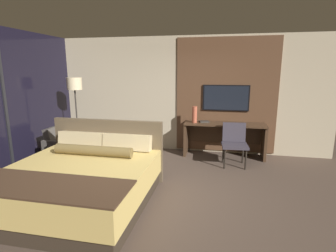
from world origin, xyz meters
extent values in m
plane|color=#4C3D33|center=(0.00, 0.00, 0.00)|extent=(16.00, 16.00, 0.00)
cube|color=#BCAD8E|center=(0.00, 2.60, 1.40)|extent=(7.20, 0.06, 2.80)
cube|color=brown|center=(1.14, 2.56, 1.40)|extent=(2.35, 0.03, 2.70)
cube|color=black|center=(-3.00, 0.40, 1.40)|extent=(0.02, 6.00, 2.80)
cube|color=black|center=(-2.98, 0.40, 1.40)|extent=(0.04, 0.06, 2.80)
cube|color=black|center=(-2.98, 0.40, 0.04)|extent=(0.05, 6.00, 0.08)
cube|color=#33281E|center=(-0.99, -0.54, 0.11)|extent=(1.98, 2.03, 0.22)
cube|color=tan|center=(-0.99, -0.54, 0.42)|extent=(2.04, 2.09, 0.40)
cube|color=#422D1E|center=(-0.99, -1.22, 0.63)|extent=(2.06, 0.73, 0.02)
cube|color=brown|center=(-0.99, 0.54, 0.56)|extent=(2.08, 0.08, 1.12)
cube|color=#C6B284|center=(-1.43, 0.40, 0.76)|extent=(0.86, 0.23, 0.31)
cube|color=#C6B284|center=(-0.55, 0.40, 0.76)|extent=(0.86, 0.23, 0.31)
cylinder|color=brown|center=(-0.99, -0.01, 0.70)|extent=(1.33, 0.17, 0.17)
cube|color=#422D1E|center=(1.14, 2.26, 0.78)|extent=(1.85, 0.55, 0.03)
cube|color=#422D1E|center=(0.25, 2.26, 0.38)|extent=(0.06, 0.49, 0.76)
cube|color=#422D1E|center=(2.04, 2.26, 0.38)|extent=(0.06, 0.49, 0.76)
cube|color=#422D1E|center=(1.14, 2.51, 0.46)|extent=(1.73, 0.02, 0.38)
cube|color=black|center=(1.14, 2.52, 1.36)|extent=(1.08, 0.04, 0.61)
cube|color=black|center=(1.14, 2.50, 1.36)|extent=(1.02, 0.01, 0.56)
cube|color=#38333D|center=(1.36, 1.66, 0.45)|extent=(0.56, 0.54, 0.05)
cube|color=#38333D|center=(1.34, 1.88, 0.68)|extent=(0.49, 0.14, 0.42)
cylinder|color=black|center=(1.16, 1.45, 0.21)|extent=(0.04, 0.04, 0.42)
cylinder|color=black|center=(1.58, 1.48, 0.21)|extent=(0.04, 0.04, 0.42)
cylinder|color=black|center=(1.13, 1.85, 0.21)|extent=(0.04, 0.04, 0.42)
cylinder|color=black|center=(1.55, 1.88, 0.21)|extent=(0.04, 0.04, 0.42)
cube|color=#47423D|center=(-2.28, 1.17, 0.21)|extent=(0.70, 0.54, 0.42)
cube|color=#47423D|center=(-2.55, 1.16, 0.60)|extent=(0.21, 0.53, 0.38)
cube|color=#47423D|center=(-2.27, 0.86, 0.28)|extent=(0.69, 0.12, 0.56)
cube|color=#47423D|center=(-2.28, 1.48, 0.28)|extent=(0.69, 0.12, 0.56)
cylinder|color=#282623|center=(-2.33, 1.77, 0.01)|extent=(0.28, 0.28, 0.03)
cylinder|color=#332D28|center=(-2.33, 1.77, 0.80)|extent=(0.03, 0.03, 1.59)
cylinder|color=beige|center=(-2.33, 1.77, 1.69)|extent=(0.34, 0.34, 0.28)
cylinder|color=#B2563D|center=(0.44, 2.21, 0.99)|extent=(0.11, 0.11, 0.38)
cube|color=#332D28|center=(0.67, 2.30, 0.81)|extent=(0.26, 0.21, 0.03)
camera|label=1|loc=(1.05, -3.81, 2.00)|focal=28.00mm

